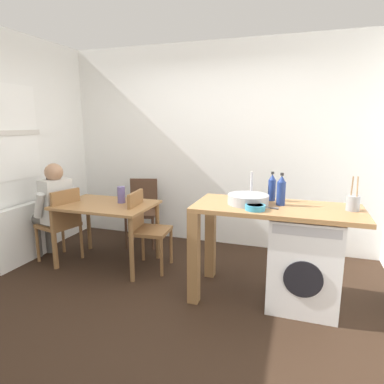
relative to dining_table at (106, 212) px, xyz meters
name	(u,v)px	position (x,y,z in m)	size (l,w,h in m)	color
ground_plane	(169,301)	(1.03, -0.58, -0.64)	(5.46, 5.46, 0.00)	black
wall_back	(217,146)	(1.03, 1.17, 0.71)	(4.60, 0.10, 2.70)	white
radiator	(23,234)	(-0.99, -0.28, -0.29)	(0.10, 0.80, 0.70)	white
dining_table	(106,212)	(0.00, 0.00, 0.00)	(1.10, 0.76, 0.74)	#9E7042
chair_person_seat	(62,221)	(-0.55, -0.12, -0.14)	(0.49, 0.49, 0.90)	olive
chair_opposite	(145,226)	(0.48, 0.04, -0.14)	(0.43, 0.43, 0.90)	olive
chair_spare_by_wall	(143,208)	(0.08, 0.77, -0.14)	(0.49, 0.49, 0.90)	#4C3323
seated_person	(52,206)	(-0.70, -0.08, 0.03)	(0.55, 0.54, 1.20)	#595651
kitchen_counter	(253,221)	(1.74, -0.22, 0.12)	(1.50, 0.68, 0.92)	#9E7042
washing_machine	(304,260)	(2.21, -0.23, -0.21)	(0.60, 0.61, 0.86)	white
sink_basin	(248,199)	(1.69, -0.22, 0.32)	(0.38, 0.38, 0.09)	#9EA0A5
tap	(251,186)	(1.69, -0.04, 0.42)	(0.02, 0.02, 0.28)	#B2B2B7
bottle_tall_green	(272,188)	(1.88, -0.01, 0.40)	(0.07, 0.07, 0.28)	navy
bottle_squat_brown	(281,191)	(1.98, -0.17, 0.41)	(0.08, 0.08, 0.30)	navy
mixing_bowl	(255,207)	(1.78, -0.42, 0.30)	(0.17, 0.17, 0.05)	teal
utensil_crock	(353,203)	(2.58, -0.17, 0.35)	(0.11, 0.11, 0.30)	gray
vase	(121,195)	(0.15, 0.10, 0.19)	(0.09, 0.09, 0.19)	slate
scissors	(270,208)	(1.90, -0.32, 0.28)	(0.15, 0.06, 0.01)	#B2B2B7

